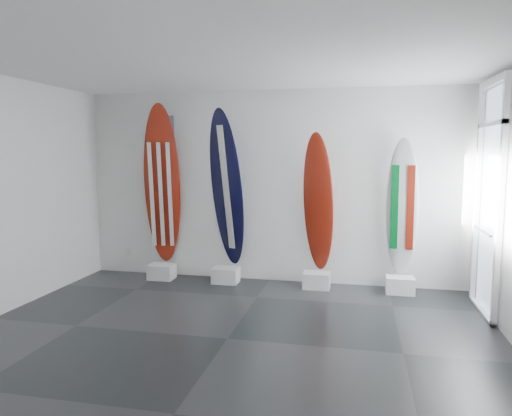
% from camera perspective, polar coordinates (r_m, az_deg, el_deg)
% --- Properties ---
extents(floor, '(6.00, 6.00, 0.00)m').
position_cam_1_polar(floor, '(5.38, -3.46, -15.48)').
color(floor, black).
rests_on(floor, ground).
extents(ceiling, '(6.00, 6.00, 0.00)m').
position_cam_1_polar(ceiling, '(5.08, -3.71, 17.69)').
color(ceiling, white).
rests_on(ceiling, wall_back).
extents(wall_back, '(6.00, 0.00, 6.00)m').
position_cam_1_polar(wall_back, '(7.44, 1.67, 2.57)').
color(wall_back, white).
rests_on(wall_back, ground).
extents(wall_front, '(6.00, 0.00, 6.00)m').
position_cam_1_polar(wall_front, '(2.72, -18.12, -4.74)').
color(wall_front, white).
rests_on(wall_front, ground).
extents(display_block_usa, '(0.40, 0.30, 0.24)m').
position_cam_1_polar(display_block_usa, '(7.86, -11.32, -7.55)').
color(display_block_usa, white).
rests_on(display_block_usa, floor).
extents(surfboard_usa, '(0.64, 0.48, 2.57)m').
position_cam_1_polar(surfboard_usa, '(7.73, -11.26, 2.76)').
color(surfboard_usa, maroon).
rests_on(surfboard_usa, display_block_usa).
extents(display_block_navy, '(0.40, 0.30, 0.24)m').
position_cam_1_polar(display_block_navy, '(7.50, -3.68, -8.11)').
color(display_block_navy, white).
rests_on(display_block_navy, floor).
extents(surfboard_navy, '(0.69, 0.65, 2.48)m').
position_cam_1_polar(surfboard_navy, '(7.37, -3.54, 2.31)').
color(surfboard_navy, black).
rests_on(surfboard_navy, display_block_navy).
extents(display_block_swiss, '(0.40, 0.30, 0.24)m').
position_cam_1_polar(display_block_swiss, '(7.25, 7.32, -8.66)').
color(display_block_swiss, white).
rests_on(display_block_swiss, floor).
extents(surfboard_swiss, '(0.56, 0.48, 2.11)m').
position_cam_1_polar(surfboard_swiss, '(7.14, 7.53, 0.63)').
color(surfboard_swiss, maroon).
rests_on(surfboard_swiss, display_block_swiss).
extents(display_block_italy, '(0.40, 0.30, 0.24)m').
position_cam_1_polar(display_block_italy, '(7.26, 17.01, -8.89)').
color(display_block_italy, white).
rests_on(display_block_italy, floor).
extents(surfboard_italy, '(0.48, 0.26, 2.01)m').
position_cam_1_polar(surfboard_italy, '(7.15, 17.24, 0.05)').
color(surfboard_italy, silver).
rests_on(surfboard_italy, display_block_italy).
extents(wall_outlet, '(0.09, 0.02, 0.13)m').
position_cam_1_polar(wall_outlet, '(8.38, -15.15, -5.15)').
color(wall_outlet, silver).
rests_on(wall_outlet, wall_back).
extents(glass_door, '(0.12, 1.16, 2.85)m').
position_cam_1_polar(glass_door, '(6.57, 26.35, 0.70)').
color(glass_door, white).
rests_on(glass_door, floor).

